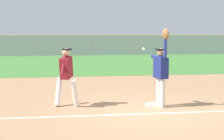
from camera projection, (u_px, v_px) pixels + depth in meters
name	position (u px, v px, depth m)	size (l,w,h in m)	color
ground_plane	(150.00, 113.00, 9.23)	(69.87, 69.87, 0.00)	tan
outfield_grass	(98.00, 63.00, 23.82)	(52.84, 14.34, 0.01)	#478438
chalk_foul_line	(9.00, 118.00, 8.68)	(12.00, 0.10, 0.01)	white
first_base	(153.00, 105.00, 10.10)	(0.38, 0.38, 0.08)	white
fielder	(161.00, 69.00, 9.83)	(0.36, 0.89, 2.28)	silver
runner	(66.00, 73.00, 9.91)	(0.76, 0.82, 1.72)	white
baseball	(144.00, 49.00, 9.99)	(0.07, 0.07, 0.07)	white
outfield_fence	(90.00, 45.00, 30.78)	(52.92, 0.08, 1.85)	#93999E
parked_car_black	(4.00, 47.00, 32.31)	(4.58, 2.49, 1.25)	black
parked_car_silver	(60.00, 46.00, 33.67)	(4.45, 2.21, 1.25)	#B7B7BC
parked_car_red	(113.00, 46.00, 33.64)	(4.59, 2.50, 1.25)	#B21E1E
parked_car_green	(171.00, 46.00, 34.41)	(4.52, 2.36, 1.25)	#1E6B33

